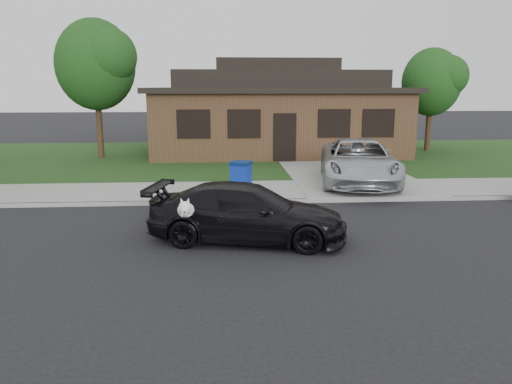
{
  "coord_description": "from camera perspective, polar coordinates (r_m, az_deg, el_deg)",
  "views": [
    {
      "loc": [
        1.19,
        -10.97,
        3.41
      ],
      "look_at": [
        1.95,
        -0.05,
        1.1
      ],
      "focal_mm": 35.0,
      "sensor_mm": 36.0,
      "label": 1
    }
  ],
  "objects": [
    {
      "name": "ground",
      "position": [
        11.55,
        -9.76,
        -5.44
      ],
      "size": [
        120.0,
        120.0,
        0.0
      ],
      "primitive_type": "plane",
      "color": "black",
      "rests_on": "ground"
    },
    {
      "name": "sidewalk",
      "position": [
        16.36,
        -8.08,
        -0.02
      ],
      "size": [
        60.0,
        3.0,
        0.12
      ],
      "primitive_type": "cube",
      "color": "gray",
      "rests_on": "ground"
    },
    {
      "name": "curb",
      "position": [
        14.9,
        -8.47,
        -1.21
      ],
      "size": [
        60.0,
        0.12,
        0.12
      ],
      "primitive_type": "cube",
      "color": "gray",
      "rests_on": "ground"
    },
    {
      "name": "lawn",
      "position": [
        24.23,
        -6.79,
        3.9
      ],
      "size": [
        60.0,
        13.0,
        0.13
      ],
      "primitive_type": "cube",
      "color": "#193814",
      "rests_on": "ground"
    },
    {
      "name": "driveway",
      "position": [
        21.77,
        8.83,
        2.95
      ],
      "size": [
        4.5,
        13.0,
        0.14
      ],
      "primitive_type": "cube",
      "color": "gray",
      "rests_on": "ground"
    },
    {
      "name": "sedan",
      "position": [
        11.18,
        -1.02,
        -2.41
      ],
      "size": [
        4.72,
        2.72,
        1.29
      ],
      "rotation": [
        0.0,
        0.0,
        1.35
      ],
      "color": "black",
      "rests_on": "ground"
    },
    {
      "name": "minivan",
      "position": [
        17.58,
        11.65,
        3.44
      ],
      "size": [
        3.41,
        5.76,
        1.5
      ],
      "primitive_type": "imported",
      "rotation": [
        0.0,
        0.0,
        -0.18
      ],
      "color": "#BABDC2",
      "rests_on": "driveway"
    },
    {
      "name": "recycling_bin",
      "position": [
        15.86,
        -1.72,
        1.78
      ],
      "size": [
        0.78,
        0.78,
        0.99
      ],
      "rotation": [
        0.0,
        0.0,
        -0.42
      ],
      "color": "#0D2995",
      "rests_on": "sidewalk"
    },
    {
      "name": "house",
      "position": [
        26.15,
        2.2,
        9.12
      ],
      "size": [
        12.6,
        8.6,
        4.65
      ],
      "color": "#422B1C",
      "rests_on": "ground"
    },
    {
      "name": "tree_0",
      "position": [
        24.5,
        -17.55,
        13.89
      ],
      "size": [
        3.78,
        3.6,
        6.34
      ],
      "color": "#332114",
      "rests_on": "ground"
    },
    {
      "name": "tree_1",
      "position": [
        27.63,
        19.78,
        11.87
      ],
      "size": [
        3.15,
        3.0,
        5.25
      ],
      "color": "#332114",
      "rests_on": "ground"
    }
  ]
}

